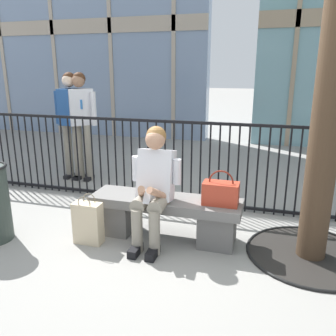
% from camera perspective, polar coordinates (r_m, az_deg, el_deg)
% --- Properties ---
extents(ground_plane, '(60.00, 60.00, 0.00)m').
position_cam_1_polar(ground_plane, '(3.86, -0.43, -11.16)').
color(ground_plane, gray).
extents(stone_bench, '(1.60, 0.44, 0.45)m').
position_cam_1_polar(stone_bench, '(3.75, -0.44, -7.46)').
color(stone_bench, slate).
rests_on(stone_bench, ground).
extents(seated_person_with_phone, '(0.52, 0.66, 1.21)m').
position_cam_1_polar(seated_person_with_phone, '(3.52, -2.38, -2.43)').
color(seated_person_with_phone, gray).
rests_on(seated_person_with_phone, ground).
extents(handbag_on_bench, '(0.35, 0.19, 0.35)m').
position_cam_1_polar(handbag_on_bench, '(3.51, 8.61, -4.04)').
color(handbag_on_bench, '#B23823').
rests_on(handbag_on_bench, stone_bench).
extents(shopping_bag, '(0.29, 0.15, 0.53)m').
position_cam_1_polar(shopping_bag, '(3.74, -12.94, -8.71)').
color(shopping_bag, beige).
rests_on(shopping_bag, ground).
extents(bystander_at_railing, '(0.55, 0.43, 1.71)m').
position_cam_1_polar(bystander_at_railing, '(5.73, -14.05, 7.88)').
color(bystander_at_railing, gray).
rests_on(bystander_at_railing, ground).
extents(bystander_further_back, '(0.55, 0.40, 1.71)m').
position_cam_1_polar(bystander_further_back, '(5.83, -15.54, 7.91)').
color(bystander_further_back, gray).
rests_on(bystander_further_back, ground).
extents(plaza_railing, '(8.44, 0.04, 1.13)m').
position_cam_1_polar(plaza_railing, '(4.52, 3.11, 0.69)').
color(plaza_railing, black).
rests_on(plaza_railing, ground).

